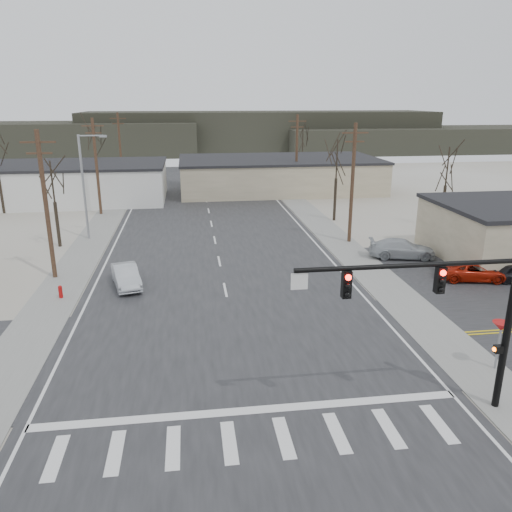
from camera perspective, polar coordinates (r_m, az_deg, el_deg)
The scene contains 29 objects.
ground at distance 25.14m, azimuth -2.12°, elevation -10.59°, with size 140.00×140.00×0.00m, color silver.
main_road at distance 38.97m, azimuth -4.32°, elevation -0.17°, with size 18.00×110.00×0.05m, color #252527.
cross_road at distance 25.13m, azimuth -2.12°, elevation -10.55°, with size 90.00×10.00×0.04m, color #252527.
sidewalk_left at distance 44.53m, azimuth -18.48°, elevation 1.23°, with size 3.00×90.00×0.06m, color gray.
sidewalk_right at distance 45.50m, azimuth 8.72°, elevation 2.29°, with size 3.00×90.00×0.06m, color gray.
traffic_signal_mast at distance 20.07m, azimuth 22.78°, elevation -4.85°, with size 8.95×0.43×7.20m.
fire_hydrant at distance 33.17m, azimuth -21.44°, elevation -3.82°, with size 0.24×0.24×0.87m.
yield_sign at distance 25.00m, azimuth 26.22°, elevation -7.42°, with size 0.80×0.80×2.35m.
building_left_far at distance 64.33m, azimuth -20.35°, elevation 7.90°, with size 22.30×12.30×4.50m.
building_right_far at distance 67.86m, azimuth 2.62°, elevation 9.32°, with size 26.30×14.30×4.30m.
upole_left_b at distance 35.97m, azimuth -22.89°, elevation 5.55°, with size 2.20×0.30×10.00m.
upole_left_c at distance 55.29m, azimuth -17.77°, elevation 9.85°, with size 2.20×0.30×10.00m.
upole_left_d at distance 74.96m, azimuth -15.27°, elevation 11.89°, with size 2.20×0.30×10.00m.
upole_right_a at distance 42.83m, azimuth 10.96°, elevation 8.34°, with size 2.20×0.30×10.00m.
upole_right_b at distance 63.89m, azimuth 4.67°, elevation 11.55°, with size 2.20×0.30×10.00m.
streetlight_main at distance 45.43m, azimuth -18.91°, elevation 8.06°, with size 2.40×0.25×9.00m.
tree_left_near at distance 43.97m, azimuth -22.23°, elevation 7.60°, with size 3.30×3.30×7.35m.
tree_right_mid at distance 50.58m, azimuth 9.22°, elevation 10.61°, with size 3.74×3.74×8.33m.
tree_left_far at distance 69.33m, azimuth -18.03°, elevation 12.12°, with size 3.96×3.96×8.82m.
tree_right_far at distance 76.27m, azimuth 5.35°, elevation 12.77°, with size 3.52×3.52×7.84m.
tree_lot at distance 50.61m, azimuth 21.03°, elevation 9.29°, with size 3.52×3.52×7.84m.
hill_left at distance 119.02m, azimuth -24.35°, elevation 12.03°, with size 70.00×18.00×7.00m, color #333026.
hill_center at distance 119.53m, azimuth 0.50°, elevation 14.03°, with size 80.00×18.00×9.00m, color #333026.
hill_right at distance 123.92m, azimuth 17.57°, elevation 12.56°, with size 60.00×18.00×5.50m, color #333026.
sedan_crossing at distance 33.82m, azimuth -14.64°, elevation -2.21°, with size 1.49×4.27×1.41m, color #A8ADB3.
car_far_a at distance 74.34m, azimuth -2.93°, elevation 8.92°, with size 1.88×4.64×1.35m, color black.
car_far_b at distance 75.65m, azimuth -10.98°, elevation 8.78°, with size 1.59×3.96×1.35m, color black.
car_parked_red at distance 36.99m, azimuth 23.61°, elevation -1.60°, with size 2.05×4.44×1.23m, color #A31808.
car_parked_silver at distance 40.19m, azimuth 16.35°, elevation 0.80°, with size 2.03×5.00×1.45m, color #A0A6AB.
Camera 1 is at (-2.08, -22.07, 11.86)m, focal length 35.00 mm.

